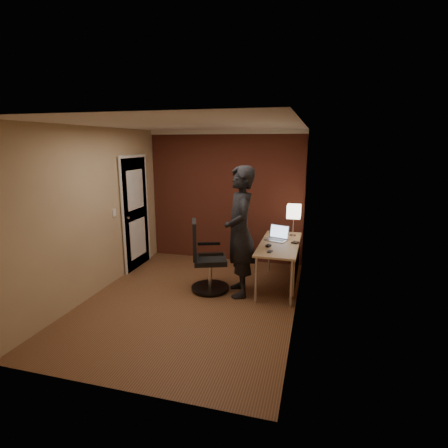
{
  "coord_description": "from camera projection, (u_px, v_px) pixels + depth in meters",
  "views": [
    {
      "loc": [
        1.71,
        -4.48,
        2.27
      ],
      "look_at": [
        0.35,
        0.55,
        1.05
      ],
      "focal_mm": 28.0,
      "sensor_mm": 36.0,
      "label": 1
    }
  ],
  "objects": [
    {
      "name": "room",
      "position": [
        205.0,
        193.0,
        6.37
      ],
      "size": [
        4.0,
        4.0,
        4.0
      ],
      "color": "brown",
      "rests_on": "ground"
    },
    {
      "name": "desk",
      "position": [
        284.0,
        251.0,
        5.5
      ],
      "size": [
        0.6,
        1.5,
        0.73
      ],
      "color": "tan",
      "rests_on": "ground"
    },
    {
      "name": "desk_lamp",
      "position": [
        294.0,
        212.0,
        5.8
      ],
      "size": [
        0.22,
        0.22,
        0.54
      ],
      "color": "silver",
      "rests_on": "desk"
    },
    {
      "name": "laptop",
      "position": [
        278.0,
        236.0,
        5.66
      ],
      "size": [
        0.39,
        0.35,
        0.23
      ],
      "color": "silver",
      "rests_on": "desk"
    },
    {
      "name": "mouse",
      "position": [
        268.0,
        246.0,
        5.28
      ],
      "size": [
        0.09,
        0.11,
        0.03
      ],
      "primitive_type": "cube",
      "rotation": [
        0.0,
        0.0,
        -0.31
      ],
      "color": "black",
      "rests_on": "desk"
    },
    {
      "name": "phone",
      "position": [
        270.0,
        252.0,
        5.04
      ],
      "size": [
        0.08,
        0.12,
        0.01
      ],
      "primitive_type": "cube",
      "rotation": [
        0.0,
        0.0,
        -0.17
      ],
      "color": "black",
      "rests_on": "desk"
    },
    {
      "name": "wallet",
      "position": [
        295.0,
        242.0,
        5.47
      ],
      "size": [
        0.13,
        0.14,
        0.02
      ],
      "primitive_type": "cube",
      "rotation": [
        0.0,
        0.0,
        -0.42
      ],
      "color": "black",
      "rests_on": "desk"
    },
    {
      "name": "office_chair",
      "position": [
        205.0,
        261.0,
        5.39
      ],
      "size": [
        0.64,
        0.7,
        1.1
      ],
      "color": "black",
      "rests_on": "ground"
    },
    {
      "name": "person",
      "position": [
        240.0,
        232.0,
        5.17
      ],
      "size": [
        0.69,
        0.83,
        1.95
      ],
      "primitive_type": "imported",
      "rotation": [
        0.0,
        0.0,
        -1.21
      ],
      "color": "black",
      "rests_on": "ground"
    }
  ]
}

